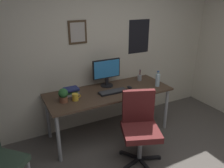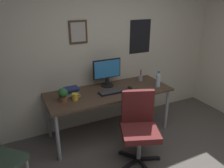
{
  "view_description": "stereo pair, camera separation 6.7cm",
  "coord_description": "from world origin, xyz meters",
  "px_view_note": "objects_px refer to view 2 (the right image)",
  "views": [
    {
      "loc": [
        -1.5,
        -1.06,
        2.07
      ],
      "look_at": [
        -0.12,
        1.6,
        0.88
      ],
      "focal_mm": 35.68,
      "sensor_mm": 36.0,
      "label": 1
    },
    {
      "loc": [
        -1.44,
        -1.09,
        2.07
      ],
      "look_at": [
        -0.12,
        1.6,
        0.88
      ],
      "focal_mm": 35.68,
      "sensor_mm": 36.0,
      "label": 2
    }
  ],
  "objects_px": {
    "monitor": "(107,71)",
    "potted_plant": "(63,94)",
    "office_chair": "(139,124)",
    "coffee_mug_near": "(75,97)",
    "pen_cup": "(140,78)",
    "computer_mouse": "(130,88)",
    "keyboard": "(113,92)",
    "water_bottle": "(158,80)",
    "book_stack_left": "(71,91)"
  },
  "relations": [
    {
      "from": "monitor",
      "to": "office_chair",
      "type": "bearing_deg",
      "value": -88.73
    },
    {
      "from": "office_chair",
      "to": "book_stack_left",
      "type": "distance_m",
      "value": 1.09
    },
    {
      "from": "keyboard",
      "to": "pen_cup",
      "type": "xyz_separation_m",
      "value": [
        0.64,
        0.24,
        0.04
      ]
    },
    {
      "from": "office_chair",
      "to": "potted_plant",
      "type": "xyz_separation_m",
      "value": [
        -0.8,
        0.67,
        0.31
      ]
    },
    {
      "from": "computer_mouse",
      "to": "potted_plant",
      "type": "relative_size",
      "value": 0.56
    },
    {
      "from": "computer_mouse",
      "to": "water_bottle",
      "type": "xyz_separation_m",
      "value": [
        0.44,
        -0.12,
        0.09
      ]
    },
    {
      "from": "monitor",
      "to": "coffee_mug_near",
      "type": "distance_m",
      "value": 0.7
    },
    {
      "from": "computer_mouse",
      "to": "potted_plant",
      "type": "xyz_separation_m",
      "value": [
        -1.04,
        0.01,
        0.09
      ]
    },
    {
      "from": "keyboard",
      "to": "book_stack_left",
      "type": "xyz_separation_m",
      "value": [
        -0.58,
        0.21,
        0.04
      ]
    },
    {
      "from": "office_chair",
      "to": "monitor",
      "type": "bearing_deg",
      "value": 91.27
    },
    {
      "from": "potted_plant",
      "to": "pen_cup",
      "type": "bearing_deg",
      "value": 9.06
    },
    {
      "from": "office_chair",
      "to": "computer_mouse",
      "type": "xyz_separation_m",
      "value": [
        0.25,
        0.66,
        0.22
      ]
    },
    {
      "from": "water_bottle",
      "to": "pen_cup",
      "type": "relative_size",
      "value": 1.26
    },
    {
      "from": "office_chair",
      "to": "keyboard",
      "type": "xyz_separation_m",
      "value": [
        -0.05,
        0.64,
        0.22
      ]
    },
    {
      "from": "office_chair",
      "to": "computer_mouse",
      "type": "relative_size",
      "value": 8.64
    },
    {
      "from": "water_bottle",
      "to": "office_chair",
      "type": "bearing_deg",
      "value": -141.82
    },
    {
      "from": "office_chair",
      "to": "pen_cup",
      "type": "xyz_separation_m",
      "value": [
        0.58,
        0.89,
        0.26
      ]
    },
    {
      "from": "coffee_mug_near",
      "to": "potted_plant",
      "type": "relative_size",
      "value": 0.63
    },
    {
      "from": "coffee_mug_near",
      "to": "book_stack_left",
      "type": "distance_m",
      "value": 0.21
    },
    {
      "from": "keyboard",
      "to": "book_stack_left",
      "type": "distance_m",
      "value": 0.62
    },
    {
      "from": "monitor",
      "to": "computer_mouse",
      "type": "bearing_deg",
      "value": -45.07
    },
    {
      "from": "potted_plant",
      "to": "water_bottle",
      "type": "bearing_deg",
      "value": -4.79
    },
    {
      "from": "book_stack_left",
      "to": "monitor",
      "type": "bearing_deg",
      "value": 6.59
    },
    {
      "from": "computer_mouse",
      "to": "potted_plant",
      "type": "height_order",
      "value": "potted_plant"
    },
    {
      "from": "pen_cup",
      "to": "computer_mouse",
      "type": "bearing_deg",
      "value": -146.1
    },
    {
      "from": "keyboard",
      "to": "coffee_mug_near",
      "type": "bearing_deg",
      "value": -179.91
    },
    {
      "from": "water_bottle",
      "to": "potted_plant",
      "type": "height_order",
      "value": "water_bottle"
    },
    {
      "from": "potted_plant",
      "to": "pen_cup",
      "type": "distance_m",
      "value": 1.4
    },
    {
      "from": "keyboard",
      "to": "computer_mouse",
      "type": "xyz_separation_m",
      "value": [
        0.3,
        0.02,
        0.01
      ]
    },
    {
      "from": "monitor",
      "to": "pen_cup",
      "type": "bearing_deg",
      "value": -3.86
    },
    {
      "from": "keyboard",
      "to": "pen_cup",
      "type": "height_order",
      "value": "pen_cup"
    },
    {
      "from": "water_bottle",
      "to": "potted_plant",
      "type": "relative_size",
      "value": 1.29
    },
    {
      "from": "coffee_mug_near",
      "to": "computer_mouse",
      "type": "bearing_deg",
      "value": 1.09
    },
    {
      "from": "keyboard",
      "to": "water_bottle",
      "type": "bearing_deg",
      "value": -7.84
    },
    {
      "from": "water_bottle",
      "to": "book_stack_left",
      "type": "height_order",
      "value": "water_bottle"
    },
    {
      "from": "office_chair",
      "to": "book_stack_left",
      "type": "relative_size",
      "value": 4.29
    },
    {
      "from": "monitor",
      "to": "potted_plant",
      "type": "relative_size",
      "value": 2.36
    },
    {
      "from": "office_chair",
      "to": "potted_plant",
      "type": "distance_m",
      "value": 1.08
    },
    {
      "from": "monitor",
      "to": "computer_mouse",
      "type": "distance_m",
      "value": 0.44
    },
    {
      "from": "keyboard",
      "to": "computer_mouse",
      "type": "distance_m",
      "value": 0.3
    },
    {
      "from": "monitor",
      "to": "potted_plant",
      "type": "xyz_separation_m",
      "value": [
        -0.78,
        -0.26,
        -0.14
      ]
    },
    {
      "from": "water_bottle",
      "to": "book_stack_left",
      "type": "distance_m",
      "value": 1.36
    },
    {
      "from": "monitor",
      "to": "coffee_mug_near",
      "type": "relative_size",
      "value": 3.73
    },
    {
      "from": "computer_mouse",
      "to": "pen_cup",
      "type": "bearing_deg",
      "value": 33.9
    },
    {
      "from": "coffee_mug_near",
      "to": "keyboard",
      "type": "bearing_deg",
      "value": 0.09
    },
    {
      "from": "water_bottle",
      "to": "coffee_mug_near",
      "type": "bearing_deg",
      "value": 175.62
    },
    {
      "from": "pen_cup",
      "to": "book_stack_left",
      "type": "height_order",
      "value": "pen_cup"
    },
    {
      "from": "potted_plant",
      "to": "book_stack_left",
      "type": "bearing_deg",
      "value": 49.06
    },
    {
      "from": "monitor",
      "to": "keyboard",
      "type": "xyz_separation_m",
      "value": [
        -0.03,
        -0.28,
        -0.23
      ]
    },
    {
      "from": "monitor",
      "to": "potted_plant",
      "type": "distance_m",
      "value": 0.83
    }
  ]
}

